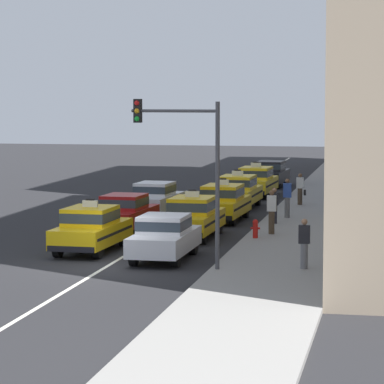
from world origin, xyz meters
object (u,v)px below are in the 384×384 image
at_px(taxi_right_third, 223,202).
at_px(pedestrian_mid_block, 274,206).
at_px(taxi_right_second, 193,216).
at_px(pedestrian_trailing, 272,212).
at_px(sedan_left_second, 125,212).
at_px(taxi_right_fifth, 256,181).
at_px(sedan_left_third, 155,198).
at_px(pedestrian_far_corner, 304,243).
at_px(taxi_left_nearest, 91,228).
at_px(sedan_right_nearest, 164,236).
at_px(sedan_right_sixth, 271,173).
at_px(pedestrian_near_crosswalk, 300,189).
at_px(taxi_right_fourth, 238,191).
at_px(traffic_light_pole, 188,154).
at_px(pedestrian_by_storefront, 287,198).
at_px(fire_hydrant, 255,228).

bearing_deg(taxi_right_third, pedestrian_mid_block, -31.81).
height_order(taxi_right_second, pedestrian_trailing, taxi_right_second).
distance_m(sedan_left_second, taxi_right_fifth, 16.32).
distance_m(sedan_left_third, taxi_right_second, 7.94).
relative_size(pedestrian_mid_block, pedestrian_far_corner, 0.96).
bearing_deg(taxi_right_second, sedan_left_second, 158.51).
bearing_deg(taxi_left_nearest, sedan_right_nearest, -23.75).
height_order(sedan_right_sixth, pedestrian_near_crosswalk, pedestrian_near_crosswalk).
bearing_deg(taxi_left_nearest, taxi_right_fourth, 78.68).
bearing_deg(sedan_right_sixth, traffic_light_pole, -87.99).
relative_size(pedestrian_near_crosswalk, traffic_light_pole, 0.28).
bearing_deg(taxi_right_fifth, taxi_right_second, -90.78).
distance_m(sedan_right_nearest, taxi_right_fifth, 22.80).
xyz_separation_m(pedestrian_near_crosswalk, pedestrian_by_storefront, (-0.08, -5.59, 0.11)).
height_order(taxi_right_second, traffic_light_pole, traffic_light_pole).
xyz_separation_m(pedestrian_trailing, traffic_light_pole, (-1.67, -8.68, 2.78)).
xyz_separation_m(pedestrian_mid_block, pedestrian_far_corner, (2.29, -11.40, 0.03)).
relative_size(taxi_right_fourth, pedestrian_far_corner, 2.86).
height_order(taxi_left_nearest, sedan_left_third, taxi_left_nearest).
xyz_separation_m(sedan_right_sixth, fire_hydrant, (2.30, -24.11, -0.30)).
xyz_separation_m(sedan_left_second, sedan_left_third, (-0.11, 6.03, 0.00)).
height_order(sedan_right_sixth, pedestrian_far_corner, pedestrian_far_corner).
bearing_deg(pedestrian_mid_block, pedestrian_trailing, -85.22).
bearing_deg(pedestrian_trailing, sedan_left_second, 175.74).
bearing_deg(sedan_left_third, fire_hydrant, -53.20).
relative_size(taxi_right_fifth, pedestrian_near_crosswalk, 2.92).
distance_m(taxi_right_second, traffic_light_pole, 8.56).
bearing_deg(taxi_right_second, sedan_right_sixth, 89.32).
bearing_deg(taxi_right_third, pedestrian_near_crosswalk, 65.44).
xyz_separation_m(sedan_left_second, traffic_light_pole, (4.51, -9.14, 2.97)).
height_order(pedestrian_by_storefront, traffic_light_pole, traffic_light_pole).
distance_m(taxi_left_nearest, taxi_right_second, 5.17).
distance_m(sedan_left_second, pedestrian_near_crosswalk, 12.47).
relative_size(sedan_left_third, pedestrian_by_storefront, 2.49).
bearing_deg(pedestrian_mid_block, taxi_right_second, -124.06).
bearing_deg(sedan_left_third, traffic_light_pole, -73.08).
height_order(sedan_right_sixth, traffic_light_pole, traffic_light_pole).
bearing_deg(taxi_right_third, taxi_right_second, -92.80).
bearing_deg(sedan_right_nearest, pedestrian_trailing, 65.01).
bearing_deg(pedestrian_trailing, pedestrian_mid_block, 94.78).
relative_size(taxi_right_fourth, pedestrian_mid_block, 2.97).
height_order(taxi_right_third, pedestrian_mid_block, taxi_right_third).
relative_size(sedan_right_nearest, taxi_right_second, 0.94).
xyz_separation_m(taxi_right_fourth, pedestrian_mid_block, (2.64, -6.92, 0.05)).
bearing_deg(pedestrian_near_crosswalk, sedan_right_sixth, 103.99).
height_order(pedestrian_mid_block, pedestrian_by_storefront, pedestrian_by_storefront).
relative_size(pedestrian_trailing, traffic_light_pole, 0.31).
bearing_deg(sedan_right_sixth, sedan_left_second, -98.65).
distance_m(sedan_right_sixth, fire_hydrant, 24.22).
xyz_separation_m(taxi_right_third, pedestrian_mid_block, (2.50, -1.55, 0.05)).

